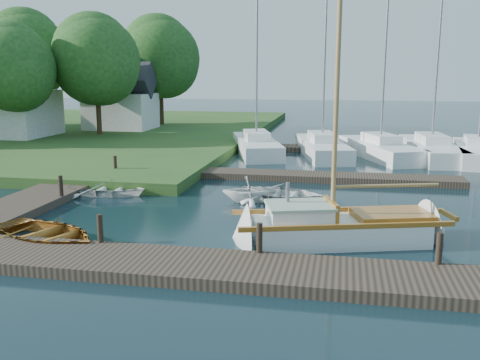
% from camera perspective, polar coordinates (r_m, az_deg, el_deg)
% --- Properties ---
extents(ground, '(160.00, 160.00, 0.00)m').
position_cam_1_polar(ground, '(19.31, 0.00, -3.49)').
color(ground, black).
rests_on(ground, ground).
extents(near_dock, '(18.00, 2.20, 0.30)m').
position_cam_1_polar(near_dock, '(13.70, -4.89, -9.24)').
color(near_dock, '#2C231A').
rests_on(near_dock, ground).
extents(left_dock, '(2.20, 18.00, 0.30)m').
position_cam_1_polar(left_dock, '(23.87, -18.23, -0.80)').
color(left_dock, '#2C231A').
rests_on(left_dock, ground).
extents(far_dock, '(14.00, 1.60, 0.30)m').
position_cam_1_polar(far_dock, '(25.32, 7.28, 0.37)').
color(far_dock, '#2C231A').
rests_on(far_dock, ground).
extents(pontoon, '(30.00, 1.60, 0.30)m').
position_cam_1_polar(pontoon, '(35.24, 21.48, 2.78)').
color(pontoon, '#2C231A').
rests_on(pontoon, ground).
extents(mooring_post_1, '(0.16, 0.16, 0.80)m').
position_cam_1_polar(mooring_post_1, '(15.45, -14.69, -5.01)').
color(mooring_post_1, black).
rests_on(mooring_post_1, near_dock).
extents(mooring_post_2, '(0.16, 0.16, 0.80)m').
position_cam_1_polar(mooring_post_2, '(14.13, 2.09, -6.18)').
color(mooring_post_2, black).
rests_on(mooring_post_2, near_dock).
extents(mooring_post_3, '(0.16, 0.16, 0.80)m').
position_cam_1_polar(mooring_post_3, '(14.19, 20.48, -6.86)').
color(mooring_post_3, black).
rests_on(mooring_post_3, near_dock).
extents(mooring_post_4, '(0.16, 0.16, 0.80)m').
position_cam_1_polar(mooring_post_4, '(21.57, -18.57, -0.59)').
color(mooring_post_4, black).
rests_on(mooring_post_4, left_dock).
extents(mooring_post_5, '(0.16, 0.16, 0.80)m').
position_cam_1_polar(mooring_post_5, '(25.95, -13.17, 1.66)').
color(mooring_post_5, black).
rests_on(mooring_post_5, left_dock).
extents(sailboat, '(7.41, 3.94, 9.83)m').
position_cam_1_polar(sailboat, '(16.30, 11.02, -5.29)').
color(sailboat, white).
rests_on(sailboat, ground).
extents(dinghy, '(4.52, 3.91, 0.78)m').
position_cam_1_polar(dinghy, '(16.86, -20.10, -5.05)').
color(dinghy, '#98611B').
rests_on(dinghy, ground).
extents(tender_a, '(3.26, 2.33, 0.68)m').
position_cam_1_polar(tender_a, '(22.70, -13.98, -0.69)').
color(tender_a, white).
rests_on(tender_a, ground).
extents(tender_b, '(2.39, 2.15, 1.12)m').
position_cam_1_polar(tender_b, '(20.75, 1.03, -0.85)').
color(tender_b, white).
rests_on(tender_b, ground).
extents(tender_c, '(3.88, 3.06, 0.73)m').
position_cam_1_polar(tender_c, '(21.07, 4.24, -1.24)').
color(tender_c, white).
rests_on(tender_c, ground).
extents(marina_boat_0, '(4.47, 8.52, 10.04)m').
position_cam_1_polar(marina_boat_0, '(33.23, 1.75, 3.81)').
color(marina_boat_0, white).
rests_on(marina_boat_0, ground).
extents(marina_boat_1, '(3.93, 8.49, 10.21)m').
position_cam_1_polar(marina_boat_1, '(32.75, 8.75, 3.57)').
color(marina_boat_1, white).
rests_on(marina_boat_1, ground).
extents(marina_boat_2, '(4.90, 8.11, 10.86)m').
position_cam_1_polar(marina_boat_2, '(32.69, 14.74, 3.32)').
color(marina_boat_2, white).
rests_on(marina_boat_2, ground).
extents(marina_boat_3, '(2.96, 8.70, 12.10)m').
position_cam_1_polar(marina_boat_3, '(33.44, 19.74, 3.22)').
color(marina_boat_3, white).
rests_on(marina_boat_3, ground).
extents(marina_boat_4, '(3.09, 7.87, 11.12)m').
position_cam_1_polar(marina_boat_4, '(33.20, 24.01, 2.84)').
color(marina_boat_4, white).
rests_on(marina_boat_4, ground).
extents(house_a, '(6.30, 5.00, 6.29)m').
position_cam_1_polar(house_a, '(41.68, -23.63, 7.73)').
color(house_a, beige).
rests_on(house_a, shore).
extents(house_c, '(5.25, 4.00, 5.28)m').
position_cam_1_polar(house_c, '(44.04, -12.61, 8.06)').
color(house_c, beige).
rests_on(house_c, shore).
extents(tree_2, '(5.83, 5.75, 7.82)m').
position_cam_1_polar(tree_2, '(38.89, -23.08, 10.96)').
color(tree_2, '#332114').
rests_on(tree_2, shore).
extents(tree_3, '(6.41, 6.38, 8.74)m').
position_cam_1_polar(tree_3, '(40.39, -15.08, 12.25)').
color(tree_3, '#332114').
rests_on(tree_3, shore).
extents(tree_4, '(7.01, 7.01, 9.66)m').
position_cam_1_polar(tree_4, '(47.80, -21.82, 12.33)').
color(tree_4, '#332114').
rests_on(tree_4, shore).
extents(tree_7, '(6.83, 6.83, 9.38)m').
position_cam_1_polar(tree_7, '(47.03, -8.50, 12.82)').
color(tree_7, '#332114').
rests_on(tree_7, shore).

